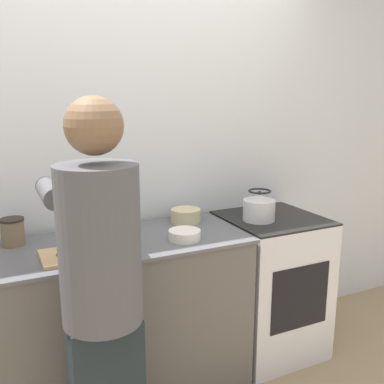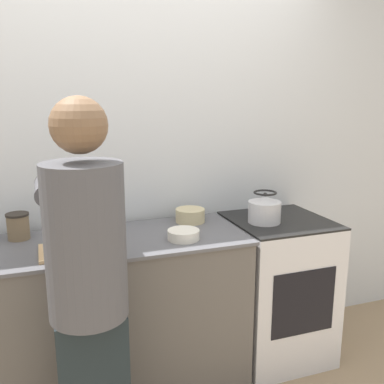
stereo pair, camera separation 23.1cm
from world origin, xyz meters
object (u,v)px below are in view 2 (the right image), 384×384
Objects in this scene: oven at (277,288)px; canister_jar at (18,226)px; person at (88,283)px; cutting_board at (80,249)px; kettle at (265,210)px; knife at (74,248)px; bowl_prep at (183,235)px.

canister_jar is (-1.51, 0.17, 0.52)m from oven.
person is 0.76m from canister_jar.
cutting_board is 0.42m from canister_jar.
kettle is at bearing -171.25° from oven.
person is at bearing -155.36° from kettle.
knife is at bearing -49.07° from canister_jar.
kettle is (1.13, 0.11, 0.07)m from knife.
cutting_board is at bearing 179.46° from bowl_prep.
bowl_prep is (0.55, 0.39, 0.02)m from person.
oven is 0.55× the size of person.
oven is 4.64× the size of kettle.
kettle reaches higher than cutting_board.
knife is 0.58m from bowl_prep.
person is at bearing -144.44° from bowl_prep.
person is at bearing -91.41° from knife.
person is 9.64× the size of bowl_prep.
cutting_board is 0.03m from knife.
bowl_prep reaches higher than knife.
cutting_board is 1.11m from kettle.
person is 8.47× the size of kettle.
knife is 0.99× the size of kettle.
oven is at bearing -6.55° from canister_jar.
person is (-1.23, -0.53, 0.45)m from oven.
oven is at bearing 11.05° from bowl_prep.
kettle reaches higher than knife.
bowl_prep is 1.21× the size of canister_jar.
canister_jar reaches higher than cutting_board.
cutting_board is 1.99× the size of knife.
knife is at bearing -174.11° from oven.
person reaches higher than cutting_board.
person is at bearing -67.66° from canister_jar.
knife reaches higher than cutting_board.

